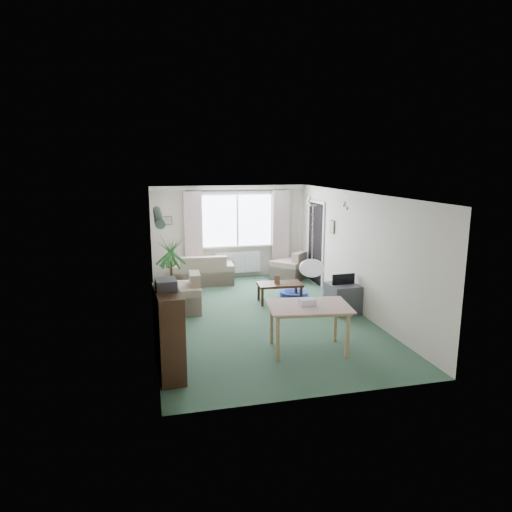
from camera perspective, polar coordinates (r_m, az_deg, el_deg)
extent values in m
plane|color=#2F4F3A|center=(9.05, 0.45, -7.53)|extent=(6.50, 6.50, 0.00)
cube|color=white|center=(11.84, -2.36, 4.47)|extent=(1.80, 0.03, 1.30)
cube|color=black|center=(11.69, -2.31, 8.17)|extent=(2.60, 0.03, 0.03)
cube|color=beige|center=(11.61, -7.84, 3.08)|extent=(0.45, 0.08, 2.00)
cube|color=beige|center=(12.05, 3.13, 3.48)|extent=(0.45, 0.08, 2.00)
cube|color=white|center=(11.99, -2.28, -0.78)|extent=(1.20, 0.10, 0.55)
cube|color=black|center=(11.42, 7.50, 1.58)|extent=(0.03, 0.95, 2.00)
sphere|color=white|center=(6.58, 6.97, -1.51)|extent=(0.36, 0.36, 0.36)
cylinder|color=#196626|center=(6.04, -12.12, 4.87)|extent=(1.60, 1.60, 0.12)
sphere|color=silver|center=(9.82, 6.63, 7.17)|extent=(0.20, 0.20, 0.20)
sphere|color=silver|center=(8.83, 11.15, 6.54)|extent=(0.20, 0.20, 0.20)
cube|color=brown|center=(11.63, -11.12, 4.38)|extent=(0.28, 0.03, 0.22)
cube|color=brown|center=(10.42, 9.50, 3.63)|extent=(0.03, 0.24, 0.30)
cube|color=beige|center=(11.42, -6.64, -1.63)|extent=(1.53, 0.88, 0.74)
cube|color=#C8AE97|center=(11.87, 4.21, -1.12)|extent=(1.11, 1.11, 0.72)
cube|color=beige|center=(9.37, -9.55, -4.50)|extent=(0.86, 0.90, 0.78)
cube|color=black|center=(9.88, 2.97, -4.60)|extent=(0.97, 0.57, 0.42)
cube|color=brown|center=(9.82, 2.65, -2.94)|extent=(0.12, 0.05, 0.16)
cube|color=black|center=(6.63, -10.85, -9.36)|extent=(0.41, 1.03, 1.23)
cube|color=#313035|center=(6.49, -11.19, -3.48)|extent=(0.30, 0.37, 0.14)
cylinder|color=#226429|center=(9.14, -10.52, -2.39)|extent=(0.74, 0.74, 1.57)
cube|color=#A37158|center=(7.40, 6.54, -8.99)|extent=(1.27, 0.94, 0.74)
cube|color=white|center=(7.28, 6.42, -5.78)|extent=(0.25, 0.18, 0.12)
cube|color=#3B3A40|center=(9.39, 10.78, -5.18)|extent=(0.60, 0.66, 0.57)
cylinder|color=navy|center=(10.33, 4.74, -4.77)|extent=(0.82, 0.82, 0.13)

